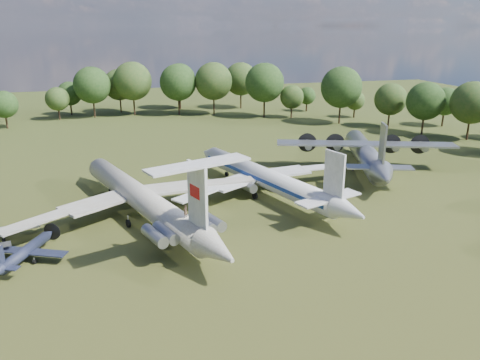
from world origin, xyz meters
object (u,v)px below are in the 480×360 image
object	(u,v)px
il62_airliner	(141,203)
small_prop_west	(25,254)
an12_transport	(365,157)
tu104_jet	(265,181)
person_on_il62	(185,211)

from	to	relation	value
il62_airliner	small_prop_west	distance (m)	17.42
il62_airliner	an12_transport	bearing A→B (deg)	-2.20
tu104_jet	person_on_il62	distance (m)	24.36
il62_airliner	small_prop_west	world-z (taller)	il62_airliner
small_prop_west	person_on_il62	size ratio (longest dim) A/B	8.41
tu104_jet	person_on_il62	size ratio (longest dim) A/B	28.64
an12_transport	small_prop_west	world-z (taller)	an12_transport
an12_transport	person_on_il62	size ratio (longest dim) A/B	24.21
small_prop_west	an12_transport	bearing A→B (deg)	46.84
tu104_jet	an12_transport	bearing A→B (deg)	0.79
an12_transport	person_on_il62	bearing A→B (deg)	-126.90
person_on_il62	small_prop_west	bearing A→B (deg)	-43.87
il62_airliner	tu104_jet	distance (m)	21.08
person_on_il62	il62_airliner	bearing A→B (deg)	-105.35
il62_airliner	an12_transport	world-z (taller)	an12_transport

